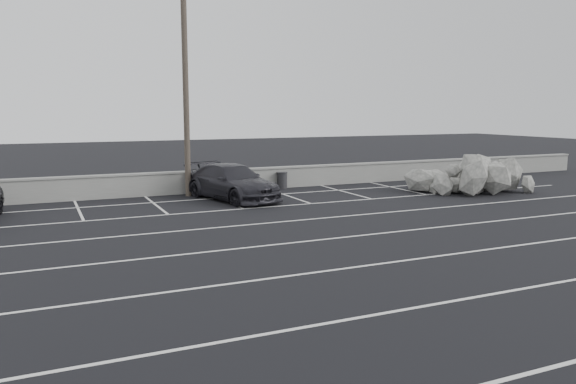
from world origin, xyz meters
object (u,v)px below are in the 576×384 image
trash_bin (282,180)px  riprap_pile (469,180)px  car_right (232,182)px  utility_pole (186,85)px

trash_bin → riprap_pile: bearing=-31.0°
car_right → riprap_pile: size_ratio=0.95×
utility_pole → riprap_pile: utility_pole is taller
utility_pole → riprap_pile: size_ratio=1.75×
utility_pole → trash_bin: 6.66m
car_right → trash_bin: 3.97m
car_right → utility_pole: bearing=115.8°
utility_pole → trash_bin: (4.85, 0.40, -4.54)m
car_right → trash_bin: bearing=17.3°
car_right → riprap_pile: car_right is taller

